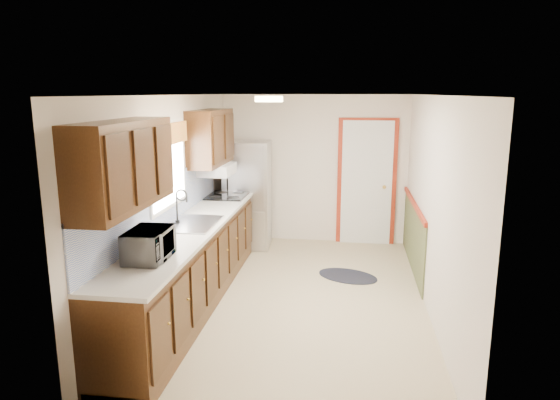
% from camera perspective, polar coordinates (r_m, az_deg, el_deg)
% --- Properties ---
extents(room_shell, '(3.20, 5.20, 2.52)m').
position_cam_1_polar(room_shell, '(5.73, 2.06, -0.20)').
color(room_shell, tan).
rests_on(room_shell, ground).
extents(kitchen_run, '(0.63, 4.00, 2.20)m').
position_cam_1_polar(kitchen_run, '(5.81, -10.53, -4.20)').
color(kitchen_run, '#311A0B').
rests_on(kitchen_run, ground).
extents(back_wall_trim, '(1.12, 2.30, 2.08)m').
position_cam_1_polar(back_wall_trim, '(7.93, 10.91, 0.78)').
color(back_wall_trim, maroon).
rests_on(back_wall_trim, ground).
extents(ceiling_fixture, '(0.30, 0.30, 0.06)m').
position_cam_1_polar(ceiling_fixture, '(5.43, -1.28, 11.47)').
color(ceiling_fixture, '#FFD88C').
rests_on(ceiling_fixture, room_shell).
extents(microwave, '(0.29, 0.52, 0.34)m').
position_cam_1_polar(microwave, '(4.67, -14.77, -4.60)').
color(microwave, white).
rests_on(microwave, kitchen_run).
extents(refrigerator, '(0.74, 0.73, 1.68)m').
position_cam_1_polar(refrigerator, '(7.94, -3.72, 0.64)').
color(refrigerator, '#B7B7BC').
rests_on(refrigerator, ground).
extents(rug, '(0.96, 0.80, 0.01)m').
position_cam_1_polar(rug, '(6.86, 7.74, -8.61)').
color(rug, black).
rests_on(rug, ground).
extents(cooktop, '(0.55, 0.66, 0.02)m').
position_cam_1_polar(cooktop, '(7.33, -6.06, 0.51)').
color(cooktop, black).
rests_on(cooktop, kitchen_run).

